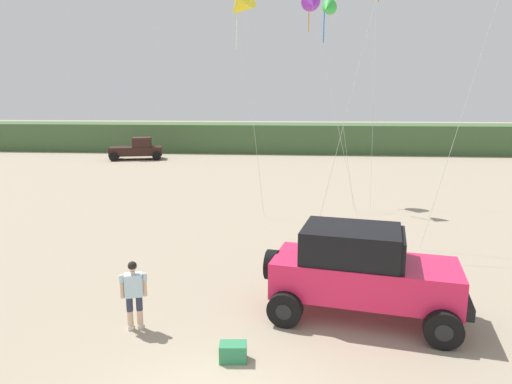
% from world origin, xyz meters
% --- Properties ---
extents(dune_ridge, '(90.00, 6.53, 2.84)m').
position_xyz_m(dune_ridge, '(-5.01, 41.55, 1.42)').
color(dune_ridge, '#426038').
rests_on(dune_ridge, ground_plane).
extents(jeep, '(5.01, 3.14, 2.26)m').
position_xyz_m(jeep, '(3.00, 4.09, 1.20)').
color(jeep, '#EA2151').
rests_on(jeep, ground_plane).
extents(person_watching, '(0.60, 0.40, 1.67)m').
position_xyz_m(person_watching, '(-2.34, 2.94, 0.94)').
color(person_watching, '#DBB28E').
rests_on(person_watching, ground_plane).
extents(cooler_box, '(0.59, 0.41, 0.38)m').
position_xyz_m(cooler_box, '(0.14, 1.81, 0.19)').
color(cooler_box, '#2D7F51').
rests_on(cooler_box, ground_plane).
extents(distant_pickup, '(4.93, 3.43, 1.98)m').
position_xyz_m(distant_pickup, '(-13.05, 33.32, 0.94)').
color(distant_pickup, black).
rests_on(distant_pickup, ground_plane).
extents(kite_orange_streamer, '(2.03, 1.80, 10.05)m').
position_xyz_m(kite_orange_streamer, '(2.69, 16.90, 9.60)').
color(kite_orange_streamer, green).
rests_on(kite_orange_streamer, ground_plane).
extents(kite_green_box, '(2.82, 5.25, 10.80)m').
position_xyz_m(kite_green_box, '(1.98, 18.74, 10.17)').
color(kite_green_box, purple).
rests_on(kite_green_box, ground_plane).
extents(kite_purple_stunt, '(2.22, 2.96, 10.37)m').
position_xyz_m(kite_purple_stunt, '(-1.42, 15.56, 9.54)').
color(kite_purple_stunt, yellow).
rests_on(kite_purple_stunt, ground_plane).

